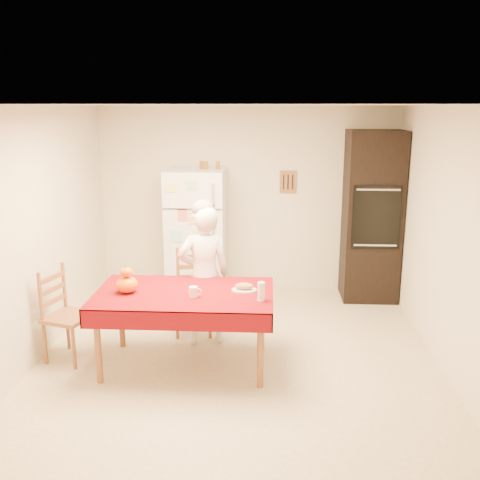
# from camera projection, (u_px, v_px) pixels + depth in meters

# --- Properties ---
(floor) EXTENTS (4.50, 4.50, 0.00)m
(floor) POSITION_uv_depth(u_px,v_px,m) (237.00, 360.00, 5.40)
(floor) COLOR tan
(floor) RESTS_ON ground
(room_shell) EXTENTS (4.02, 4.52, 2.51)m
(room_shell) POSITION_uv_depth(u_px,v_px,m) (237.00, 201.00, 5.01)
(room_shell) COLOR beige
(room_shell) RESTS_ON ground
(refrigerator) EXTENTS (0.75, 0.74, 1.70)m
(refrigerator) POSITION_uv_depth(u_px,v_px,m) (197.00, 234.00, 7.05)
(refrigerator) COLOR white
(refrigerator) RESTS_ON floor
(oven_cabinet) EXTENTS (0.70, 0.62, 2.20)m
(oven_cabinet) POSITION_uv_depth(u_px,v_px,m) (372.00, 216.00, 6.91)
(oven_cabinet) COLOR black
(oven_cabinet) RESTS_ON floor
(dining_table) EXTENTS (1.70, 1.00, 0.76)m
(dining_table) POSITION_uv_depth(u_px,v_px,m) (184.00, 299.00, 5.12)
(dining_table) COLOR brown
(dining_table) RESTS_ON floor
(chair_far) EXTENTS (0.46, 0.44, 0.95)m
(chair_far) POSITION_uv_depth(u_px,v_px,m) (194.00, 288.00, 6.00)
(chair_far) COLOR brown
(chair_far) RESTS_ON floor
(chair_left) EXTENTS (0.50, 0.52, 0.95)m
(chair_left) POSITION_uv_depth(u_px,v_px,m) (63.00, 311.00, 5.32)
(chair_left) COLOR brown
(chair_left) RESTS_ON floor
(seated_woman) EXTENTS (0.63, 0.50, 1.51)m
(seated_woman) POSITION_uv_depth(u_px,v_px,m) (204.00, 276.00, 5.63)
(seated_woman) COLOR white
(seated_woman) RESTS_ON floor
(coffee_mug) EXTENTS (0.08, 0.08, 0.10)m
(coffee_mug) POSITION_uv_depth(u_px,v_px,m) (193.00, 292.00, 4.96)
(coffee_mug) COLOR white
(coffee_mug) RESTS_ON dining_table
(pumpkin_lower) EXTENTS (0.21, 0.21, 0.16)m
(pumpkin_lower) POSITION_uv_depth(u_px,v_px,m) (127.00, 285.00, 5.08)
(pumpkin_lower) COLOR #DC5605
(pumpkin_lower) RESTS_ON dining_table
(pumpkin_upper) EXTENTS (0.12, 0.12, 0.09)m
(pumpkin_upper) POSITION_uv_depth(u_px,v_px,m) (126.00, 272.00, 5.05)
(pumpkin_upper) COLOR #E75705
(pumpkin_upper) RESTS_ON pumpkin_lower
(wine_glass) EXTENTS (0.07, 0.07, 0.18)m
(wine_glass) POSITION_uv_depth(u_px,v_px,m) (261.00, 291.00, 4.86)
(wine_glass) COLOR white
(wine_glass) RESTS_ON dining_table
(bread_plate) EXTENTS (0.24, 0.24, 0.02)m
(bread_plate) POSITION_uv_depth(u_px,v_px,m) (244.00, 290.00, 5.13)
(bread_plate) COLOR white
(bread_plate) RESTS_ON dining_table
(bread_loaf) EXTENTS (0.18, 0.10, 0.06)m
(bread_loaf) POSITION_uv_depth(u_px,v_px,m) (244.00, 286.00, 5.12)
(bread_loaf) COLOR tan
(bread_loaf) RESTS_ON bread_plate
(spice_jar_left) EXTENTS (0.05, 0.05, 0.10)m
(spice_jar_left) POSITION_uv_depth(u_px,v_px,m) (202.00, 165.00, 6.87)
(spice_jar_left) COLOR brown
(spice_jar_left) RESTS_ON refrigerator
(spice_jar_mid) EXTENTS (0.05, 0.05, 0.10)m
(spice_jar_mid) POSITION_uv_depth(u_px,v_px,m) (206.00, 165.00, 6.87)
(spice_jar_mid) COLOR brown
(spice_jar_mid) RESTS_ON refrigerator
(spice_jar_right) EXTENTS (0.05, 0.05, 0.10)m
(spice_jar_right) POSITION_uv_depth(u_px,v_px,m) (218.00, 165.00, 6.86)
(spice_jar_right) COLOR #914F1A
(spice_jar_right) RESTS_ON refrigerator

